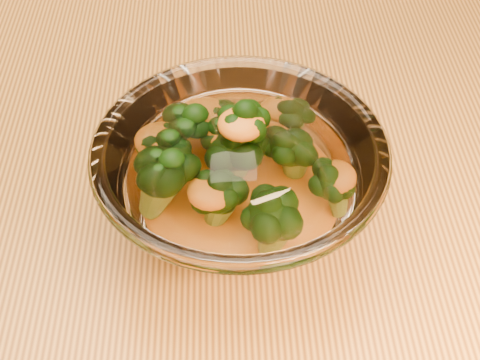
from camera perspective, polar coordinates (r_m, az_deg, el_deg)
name	(u,v)px	position (r m, az deg, el deg)	size (l,w,h in m)	color
table	(288,300)	(0.63, 4.09, -10.16)	(1.20, 0.80, 0.75)	gold
glass_bowl	(240,184)	(0.52, 0.00, -0.36)	(0.22, 0.22, 0.10)	white
cheese_sauce	(240,202)	(0.53, 0.00, -1.88)	(0.11, 0.11, 0.03)	orange
broccoli_heap	(228,159)	(0.51, -1.04, 1.77)	(0.16, 0.15, 0.08)	black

